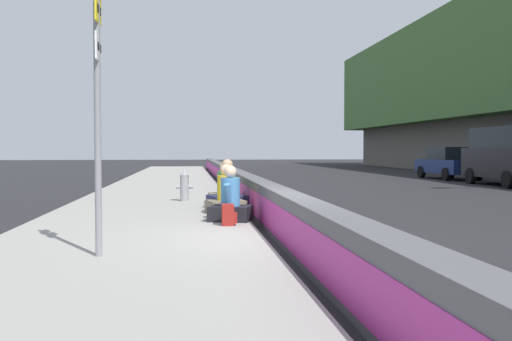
% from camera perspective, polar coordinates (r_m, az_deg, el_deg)
% --- Properties ---
extents(ground_plane, '(160.00, 160.00, 0.00)m').
position_cam_1_polar(ground_plane, '(9.58, 3.50, -7.39)').
color(ground_plane, '#232326').
rests_on(ground_plane, ground).
extents(sidewalk_strip, '(80.00, 4.40, 0.14)m').
position_cam_1_polar(sidewalk_strip, '(9.47, -12.61, -7.12)').
color(sidewalk_strip, gray).
rests_on(sidewalk_strip, ground_plane).
extents(jersey_barrier, '(76.00, 0.45, 0.85)m').
position_cam_1_polar(jersey_barrier, '(9.52, 3.48, -4.87)').
color(jersey_barrier, '#545456').
rests_on(jersey_barrier, ground_plane).
extents(route_sign_post, '(0.44, 0.09, 3.60)m').
position_cam_1_polar(route_sign_post, '(8.00, -15.44, 6.55)').
color(route_sign_post, gray).
rests_on(route_sign_post, sidewalk_strip).
extents(fire_hydrant, '(0.26, 0.46, 0.88)m').
position_cam_1_polar(fire_hydrant, '(16.11, -7.12, -1.44)').
color(fire_hydrant, gray).
rests_on(fire_hydrant, sidewalk_strip).
extents(seated_person_foreground, '(0.88, 0.97, 1.12)m').
position_cam_1_polar(seated_person_foreground, '(11.62, -2.56, -3.28)').
color(seated_person_foreground, black).
rests_on(seated_person_foreground, sidewalk_strip).
extents(seated_person_middle, '(0.84, 0.93, 1.11)m').
position_cam_1_polar(seated_person_middle, '(12.93, -3.01, -2.75)').
color(seated_person_middle, '#706651').
rests_on(seated_person_middle, sidewalk_strip).
extents(seated_person_rear, '(0.94, 1.03, 1.20)m').
position_cam_1_polar(seated_person_rear, '(14.02, -2.86, -2.25)').
color(seated_person_rear, '#23284C').
rests_on(seated_person_rear, sidewalk_strip).
extents(seated_person_far, '(0.72, 0.83, 1.11)m').
position_cam_1_polar(seated_person_far, '(15.07, -3.16, -2.06)').
color(seated_person_far, '#706651').
rests_on(seated_person_far, sidewalk_strip).
extents(backpack, '(0.32, 0.28, 0.40)m').
position_cam_1_polar(backpack, '(10.95, -2.76, -4.43)').
color(backpack, maroon).
rests_on(backpack, sidewalk_strip).
extents(parked_car_fourth, '(5.16, 2.22, 2.56)m').
position_cam_1_polar(parked_car_fourth, '(27.11, 23.86, 1.44)').
color(parked_car_fourth, black).
rests_on(parked_car_fourth, ground_plane).
extents(parked_car_midline, '(4.56, 2.07, 1.71)m').
position_cam_1_polar(parked_car_midline, '(32.13, 18.60, 0.71)').
color(parked_car_midline, navy).
rests_on(parked_car_midline, ground_plane).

